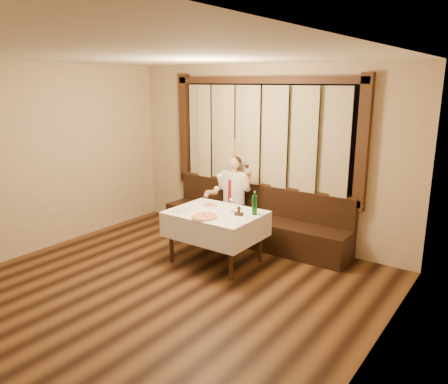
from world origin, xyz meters
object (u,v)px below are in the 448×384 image
Objects in this scene: dining_table at (216,219)px; pizza at (204,217)px; cruet_caddy at (239,212)px; pasta_cream at (181,208)px; green_bottle at (255,205)px; seated_man at (232,192)px; banquette at (254,223)px; pasta_red at (210,204)px.

dining_table is 3.52× the size of pizza.
dining_table is at bearing 98.38° from pizza.
cruet_caddy reaches higher than dining_table.
pasta_cream is at bearing -148.12° from dining_table.
green_bottle reaches higher than pizza.
green_bottle is 0.24× the size of seated_man.
banquette is at bearing 90.00° from dining_table.
banquette reaches higher than cruet_caddy.
dining_table is 0.93× the size of seated_man.
pasta_cream is (-0.42, -0.26, 0.14)m from dining_table.
dining_table is 0.39m from cruet_caddy.
pasta_cream reaches higher than pizza.
seated_man is (-0.37, 0.94, 0.15)m from dining_table.
green_bottle is at bearing 26.30° from pasta_cream.
pizza is 0.71m from green_bottle.
pizza is at bearing -7.19° from pasta_cream.
pasta_cream is 1.20m from seated_man.
pasta_cream is at bearing -153.70° from green_bottle.
pasta_red reaches higher than pizza.
dining_table is 0.34m from pizza.
seated_man reaches higher than green_bottle.
banquette is 1.43m from pasta_cream.
pizza is at bearing -71.53° from seated_man.
cruet_caddy is at bearing 48.92° from pizza.
seated_man is (0.05, 1.20, 0.01)m from pasta_cream.
green_bottle is at bearing 34.62° from cruet_caddy.
seated_man is (-0.12, 0.75, 0.01)m from pasta_red.
seated_man reaches higher than pizza.
cruet_caddy is (-0.15, -0.16, -0.10)m from green_bottle.
seated_man is at bearing 140.35° from green_bottle.
green_bottle reaches higher than cruet_caddy.
pasta_red is (-0.25, 0.18, 0.14)m from dining_table.
dining_table is 0.51m from pasta_cream.
pizza is 0.26× the size of seated_man.
pizza is 1.10× the size of green_bottle.
dining_table is 3.86× the size of green_bottle.
cruet_caddy is (0.36, -0.98, 0.49)m from banquette.
cruet_caddy is 0.09× the size of seated_man.
seated_man is (-0.42, 1.25, 0.03)m from pizza.
dining_table is 4.67× the size of pasta_cream.
pasta_cream is 0.83× the size of green_bottle.
pasta_cream is 1.05m from green_bottle.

